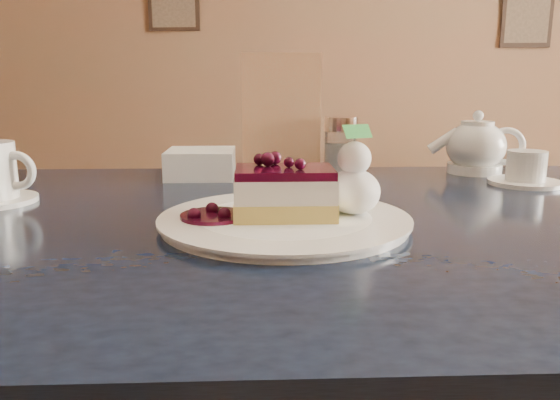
# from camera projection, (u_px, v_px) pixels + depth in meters

# --- Properties ---
(main_table) EXTENTS (1.43, 1.05, 0.83)m
(main_table) POSITION_uv_depth(u_px,v_px,m) (283.00, 272.00, 0.81)
(main_table) COLOR black
(main_table) RESTS_ON ground
(dessert_plate) EXTENTS (0.33, 0.33, 0.01)m
(dessert_plate) POSITION_uv_depth(u_px,v_px,m) (284.00, 221.00, 0.73)
(dessert_plate) COLOR white
(dessert_plate) RESTS_ON main_table
(cheesecake_slice) EXTENTS (0.14, 0.11, 0.07)m
(cheesecake_slice) POSITION_uv_depth(u_px,v_px,m) (285.00, 193.00, 0.72)
(cheesecake_slice) COLOR tan
(cheesecake_slice) RESTS_ON dessert_plate
(whipped_cream) EXTENTS (0.07, 0.07, 0.06)m
(whipped_cream) POSITION_uv_depth(u_px,v_px,m) (353.00, 192.00, 0.74)
(whipped_cream) COLOR white
(whipped_cream) RESTS_ON dessert_plate
(berry_sauce) EXTENTS (0.09, 0.09, 0.01)m
(berry_sauce) POSITION_uv_depth(u_px,v_px,m) (214.00, 216.00, 0.72)
(berry_sauce) COLOR black
(berry_sauce) RESTS_ON dessert_plate
(tea_set) EXTENTS (0.24, 0.25, 0.12)m
(tea_set) POSITION_uv_depth(u_px,v_px,m) (484.00, 152.00, 1.12)
(tea_set) COLOR white
(tea_set) RESTS_ON main_table
(menu_card) EXTENTS (0.16, 0.05, 0.24)m
(menu_card) POSITION_uv_depth(u_px,v_px,m) (281.00, 116.00, 1.09)
(menu_card) COLOR beige
(menu_card) RESTS_ON main_table
(sugar_shaker) EXTENTS (0.07, 0.07, 0.12)m
(sugar_shaker) POSITION_uv_depth(u_px,v_px,m) (340.00, 147.00, 1.07)
(sugar_shaker) COLOR white
(sugar_shaker) RESTS_ON main_table
(napkin_stack) EXTENTS (0.15, 0.15, 0.06)m
(napkin_stack) POSITION_uv_depth(u_px,v_px,m) (201.00, 163.00, 1.10)
(napkin_stack) COLOR white
(napkin_stack) RESTS_ON main_table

